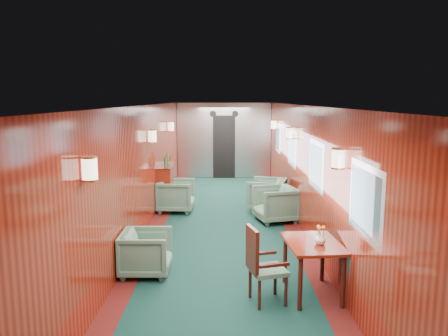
# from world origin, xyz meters

# --- Properties ---
(room) EXTENTS (12.00, 12.10, 2.40)m
(room) POSITION_xyz_m (0.00, 0.00, 1.63)
(room) COLOR #0D3129
(room) RESTS_ON ground
(bulkhead) EXTENTS (2.98, 0.17, 2.39)m
(bulkhead) POSITION_xyz_m (0.00, 5.91, 1.18)
(bulkhead) COLOR #B2B4BA
(bulkhead) RESTS_ON ground
(windows_right) EXTENTS (0.02, 8.60, 0.80)m
(windows_right) POSITION_xyz_m (1.49, 0.25, 1.45)
(windows_right) COLOR silver
(windows_right) RESTS_ON ground
(wall_sconces) EXTENTS (2.97, 7.97, 0.25)m
(wall_sconces) POSITION_xyz_m (0.00, 0.57, 1.79)
(wall_sconces) COLOR beige
(wall_sconces) RESTS_ON ground
(dining_table) EXTENTS (0.74, 1.00, 0.71)m
(dining_table) POSITION_xyz_m (1.14, -2.63, 0.59)
(dining_table) COLOR maroon
(dining_table) RESTS_ON ground
(side_chair) EXTENTS (0.53, 0.55, 0.98)m
(side_chair) POSITION_xyz_m (0.46, -2.86, 0.53)
(side_chair) COLOR #1D4435
(side_chair) RESTS_ON ground
(credenza) EXTENTS (0.35, 1.12, 1.28)m
(credenza) POSITION_xyz_m (-1.34, 1.98, 0.51)
(credenza) COLOR maroon
(credenza) RESTS_ON ground
(flower_vase) EXTENTS (0.17, 0.17, 0.15)m
(flower_vase) POSITION_xyz_m (1.21, -2.71, 0.78)
(flower_vase) COLOR beige
(flower_vase) RESTS_ON dining_table
(armchair_left_near) EXTENTS (0.71, 0.69, 0.64)m
(armchair_left_near) POSITION_xyz_m (-1.12, -1.95, 0.32)
(armchair_left_near) COLOR #1D4435
(armchair_left_near) RESTS_ON ground
(armchair_left_far) EXTENTS (0.83, 0.81, 0.72)m
(armchair_left_far) POSITION_xyz_m (-1.08, 1.62, 0.36)
(armchair_left_far) COLOR #1D4435
(armchair_left_far) RESTS_ON ground
(armchair_right_near) EXTENTS (0.98, 0.96, 0.73)m
(armchair_right_near) POSITION_xyz_m (1.06, 0.81, 0.37)
(armchair_right_near) COLOR #1D4435
(armchair_right_near) RESTS_ON ground
(armchair_right_far) EXTENTS (1.00, 0.98, 0.74)m
(armchair_right_far) POSITION_xyz_m (0.98, 1.70, 0.37)
(armchair_right_far) COLOR #1D4435
(armchair_right_far) RESTS_ON ground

